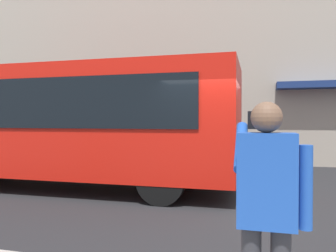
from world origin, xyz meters
TOP-DOWN VIEW (x-y plane):
  - ground_plane at (0.00, 0.00)m, footprint 60.00×60.00m
  - building_facade_far at (-0.02, -6.80)m, footprint 28.00×1.55m
  - red_bus at (4.31, -0.67)m, footprint 9.05×2.54m
  - pedestrian_photographer at (-0.64, 4.40)m, footprint 0.53×0.52m

SIDE VIEW (x-z plane):
  - ground_plane at x=0.00m, z-range 0.00..0.00m
  - pedestrian_photographer at x=-0.64m, z-range 0.29..1.99m
  - red_bus at x=4.31m, z-range 0.14..3.22m
  - building_facade_far at x=-0.02m, z-range -0.01..11.99m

